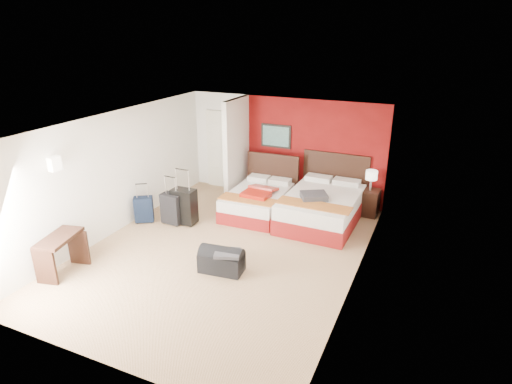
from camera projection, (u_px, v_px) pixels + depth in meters
The scene contains 17 objects.
ground at pixel (224, 251), 8.27m from camera, with size 6.50×6.50×0.00m, color tan.
room_walls at pixel (197, 161), 9.56m from camera, with size 5.02×6.52×2.50m.
red_accent_panel at pixel (313, 152), 10.29m from camera, with size 3.50×0.04×2.50m, color maroon.
partition_wall at pixel (237, 150), 10.42m from camera, with size 0.12×1.20×2.50m, color silver.
entry_door at pixel (221, 150), 11.29m from camera, with size 0.82×0.06×2.05m, color silver.
bed_left at pixel (257, 203), 9.87m from camera, with size 1.25×1.78×0.54m, color white.
bed_right at pixel (321, 209), 9.40m from camera, with size 1.51×2.16×0.65m, color white.
red_suitcase_open at pixel (260, 192), 9.63m from camera, with size 0.61×0.84×0.10m, color #A1190D.
jacket_bundle at pixel (314, 196), 9.04m from camera, with size 0.53×0.43×0.13m, color #3C3C42.
nightstand at pixel (369, 202), 9.78m from camera, with size 0.43×0.43×0.61m, color black.
table_lamp at pixel (371, 180), 9.59m from camera, with size 0.26×0.26×0.46m, color white.
suitcase_black at pixel (184, 207), 9.31m from camera, with size 0.51×0.32×0.77m, color black.
suitcase_charcoal at pixel (172, 210), 9.32m from camera, with size 0.45×0.28×0.67m, color black.
suitcase_navy at pixel (144, 210), 9.42m from camera, with size 0.40×0.25×0.56m, color black.
duffel_bag at pixel (222, 261), 7.54m from camera, with size 0.77×0.41×0.39m, color black.
jacket_draped at pixel (228, 253), 7.36m from camera, with size 0.43×0.37×0.06m, color #3A3A3F.
desk at pixel (62, 255), 7.41m from camera, with size 0.43×0.87×0.72m, color black.
Camera 1 is at (3.53, -6.42, 4.06)m, focal length 30.00 mm.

